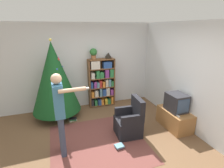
# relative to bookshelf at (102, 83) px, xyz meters

# --- Properties ---
(ground_plane) EXTENTS (14.00, 14.00, 0.00)m
(ground_plane) POSITION_rel_bookshelf_xyz_m (-0.35, -2.05, -0.77)
(ground_plane) COLOR brown
(wall_back) EXTENTS (8.00, 0.10, 2.60)m
(wall_back) POSITION_rel_bookshelf_xyz_m (-0.35, 0.22, 0.53)
(wall_back) COLOR silver
(wall_back) RESTS_ON ground_plane
(wall_right) EXTENTS (0.10, 8.00, 2.60)m
(wall_right) POSITION_rel_bookshelf_xyz_m (1.70, -2.05, 0.53)
(wall_right) COLOR silver
(wall_right) RESTS_ON ground_plane
(area_rug) EXTENTS (2.04, 2.06, 0.01)m
(area_rug) POSITION_rel_bookshelf_xyz_m (-0.63, -1.91, -0.77)
(area_rug) COLOR brown
(area_rug) RESTS_ON ground_plane
(bookshelf) EXTENTS (0.83, 0.28, 1.53)m
(bookshelf) POSITION_rel_bookshelf_xyz_m (0.00, 0.00, 0.00)
(bookshelf) COLOR brown
(bookshelf) RESTS_ON ground_plane
(tv_stand) EXTENTS (0.50, 0.90, 0.46)m
(tv_stand) POSITION_rel_bookshelf_xyz_m (1.38, -1.90, -0.54)
(tv_stand) COLOR #996638
(tv_stand) RESTS_ON ground_plane
(television) EXTENTS (0.41, 0.49, 0.44)m
(television) POSITION_rel_bookshelf_xyz_m (1.38, -1.90, -0.08)
(television) COLOR #28282D
(television) RESTS_ON tv_stand
(game_remote) EXTENTS (0.04, 0.12, 0.02)m
(game_remote) POSITION_rel_bookshelf_xyz_m (1.23, -2.17, -0.29)
(game_remote) COLOR white
(game_remote) RESTS_ON tv_stand
(christmas_tree) EXTENTS (1.31, 1.31, 2.19)m
(christmas_tree) POSITION_rel_bookshelf_xyz_m (-1.41, -0.35, 0.40)
(christmas_tree) COLOR #4C3323
(christmas_tree) RESTS_ON ground_plane
(armchair) EXTENTS (0.60, 0.60, 0.92)m
(armchair) POSITION_rel_bookshelf_xyz_m (0.16, -1.82, -0.45)
(armchair) COLOR black
(armchair) RESTS_ON ground_plane
(standing_person) EXTENTS (0.64, 0.47, 1.68)m
(standing_person) POSITION_rel_bookshelf_xyz_m (-1.37, -2.00, 0.23)
(standing_person) COLOR #38425B
(standing_person) RESTS_ON ground_plane
(potted_plant) EXTENTS (0.22, 0.22, 0.33)m
(potted_plant) POSITION_rel_bookshelf_xyz_m (-0.23, 0.01, 0.95)
(potted_plant) COLOR #935B38
(potted_plant) RESTS_ON bookshelf
(table_lamp) EXTENTS (0.20, 0.20, 0.18)m
(table_lamp) POSITION_rel_bookshelf_xyz_m (0.23, 0.01, 0.87)
(table_lamp) COLOR #473828
(table_lamp) RESTS_ON bookshelf
(book_pile_near_tree) EXTENTS (0.23, 0.19, 0.07)m
(book_pile_near_tree) POSITION_rel_bookshelf_xyz_m (-1.04, -0.73, -0.73)
(book_pile_near_tree) COLOR beige
(book_pile_near_tree) RESTS_ON ground_plane
(book_pile_by_chair) EXTENTS (0.20, 0.17, 0.06)m
(book_pile_by_chair) POSITION_rel_bookshelf_xyz_m (-0.25, -2.21, -0.73)
(book_pile_by_chair) COLOR #843889
(book_pile_by_chair) RESTS_ON ground_plane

